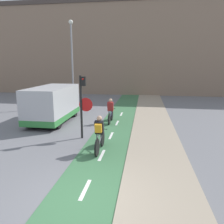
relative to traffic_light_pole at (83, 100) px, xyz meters
The scene contains 9 objects.
ground_plane 5.51m from the traffic_light_pole, 75.27° to the right, with size 120.00×120.00×0.00m, color slate.
bike_lane 5.50m from the traffic_light_pole, 75.25° to the right, with size 2.00×60.00×0.02m.
sidewalk_strip 6.40m from the traffic_light_pole, 54.86° to the right, with size 2.40×60.00×0.05m.
building_row_background 18.72m from the traffic_light_pole, 85.90° to the left, with size 60.00×5.20×10.93m.
traffic_light_pole is the anchor object (origin of this frame).
street_lamp_far 8.95m from the traffic_light_pole, 111.45° to the left, with size 0.36×0.36×7.14m.
cyclist_near 2.27m from the traffic_light_pole, 53.78° to the right, with size 0.46×1.84×1.55m.
cyclist_far 3.46m from the traffic_light_pole, 74.26° to the left, with size 0.46×1.80×1.54m.
van 4.07m from the traffic_light_pole, 134.50° to the left, with size 2.08×4.56×2.24m.
Camera 1 is at (1.64, -5.10, 3.64)m, focal length 35.00 mm.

